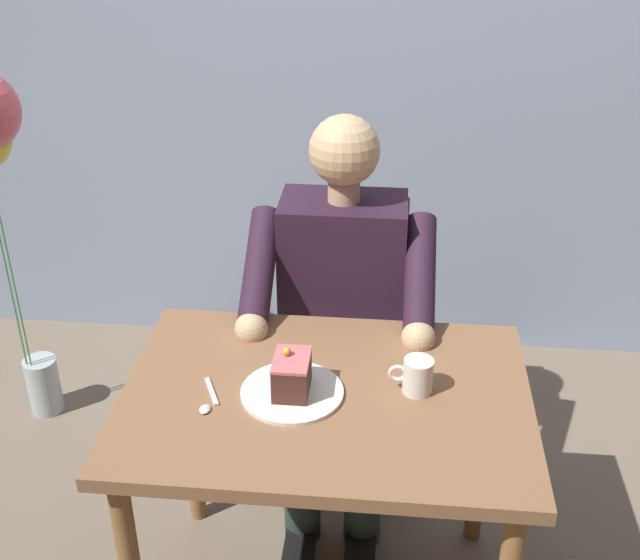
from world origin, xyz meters
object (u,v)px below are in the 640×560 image
seated_person (340,319)px  cake_slice (292,374)px  dining_table (326,425)px  coffee_cup (417,375)px  dessert_spoon (208,401)px  chair (344,326)px

seated_person → cake_slice: 0.49m
dining_table → coffee_cup: coffee_cup is taller
dining_table → cake_slice: bearing=8.8°
cake_slice → dessert_spoon: size_ratio=0.83×
dining_table → coffee_cup: bearing=-172.4°
chair → dining_table: bearing=90.0°
dessert_spoon → cake_slice: bearing=-165.0°
chair → cake_slice: bearing=83.0°
coffee_cup → dessert_spoon: size_ratio=0.76×
chair → seated_person: 0.22m
dining_table → chair: 0.64m
seated_person → dessert_spoon: size_ratio=8.75×
seated_person → chair: bearing=-90.0°
chair → cake_slice: size_ratio=7.87×
chair → dessert_spoon: size_ratio=6.52×
dining_table → chair: chair is taller
cake_slice → dining_table: bearing=-171.2°
chair → dessert_spoon: 0.78m
dining_table → seated_person: (0.00, -0.46, 0.02)m
coffee_cup → dessert_spoon: coffee_cup is taller
dining_table → chair: size_ratio=1.06×
seated_person → cake_slice: (0.08, 0.47, 0.13)m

